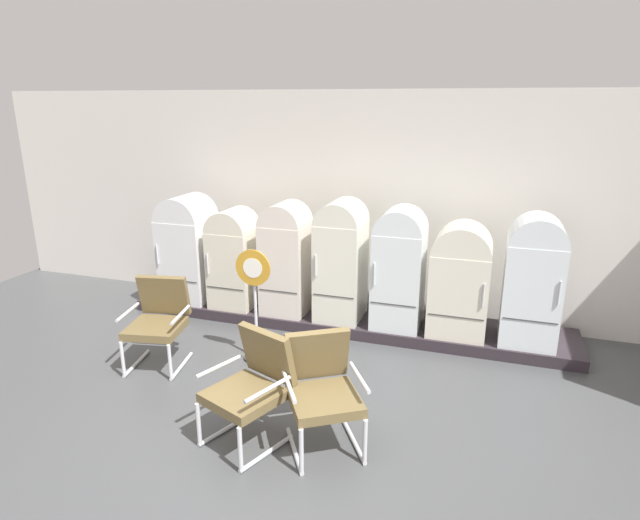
{
  "coord_description": "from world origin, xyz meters",
  "views": [
    {
      "loc": [
        1.81,
        -3.47,
        2.97
      ],
      "look_at": [
        -0.25,
        2.75,
        0.98
      ],
      "focal_mm": 29.71,
      "sensor_mm": 36.0,
      "label": 1
    }
  ],
  "objects_px": {
    "refrigerator_6": "(533,277)",
    "armchair_left": "(158,318)",
    "refrigerator_4": "(399,264)",
    "armchair_right": "(322,385)",
    "armchair_center": "(252,382)",
    "refrigerator_1": "(234,255)",
    "refrigerator_0": "(188,245)",
    "sign_stand": "(255,310)",
    "refrigerator_3": "(341,256)",
    "refrigerator_2": "(286,255)",
    "refrigerator_5": "(460,277)"
  },
  "relations": [
    {
      "from": "armchair_center",
      "to": "refrigerator_5",
      "type": "bearing_deg",
      "value": 58.7
    },
    {
      "from": "refrigerator_0",
      "to": "refrigerator_3",
      "type": "relative_size",
      "value": 0.96
    },
    {
      "from": "refrigerator_4",
      "to": "refrigerator_5",
      "type": "xyz_separation_m",
      "value": [
        0.76,
        0.01,
        -0.09
      ]
    },
    {
      "from": "refrigerator_3",
      "to": "refrigerator_2",
      "type": "bearing_deg",
      "value": -176.87
    },
    {
      "from": "refrigerator_6",
      "to": "armchair_right",
      "type": "height_order",
      "value": "refrigerator_6"
    },
    {
      "from": "refrigerator_3",
      "to": "refrigerator_6",
      "type": "height_order",
      "value": "refrigerator_3"
    },
    {
      "from": "refrigerator_4",
      "to": "sign_stand",
      "type": "distance_m",
      "value": 1.91
    },
    {
      "from": "refrigerator_0",
      "to": "sign_stand",
      "type": "distance_m",
      "value": 2.05
    },
    {
      "from": "refrigerator_6",
      "to": "sign_stand",
      "type": "relative_size",
      "value": 1.15
    },
    {
      "from": "armchair_left",
      "to": "refrigerator_2",
      "type": "bearing_deg",
      "value": 59.46
    },
    {
      "from": "refrigerator_1",
      "to": "armchair_center",
      "type": "relative_size",
      "value": 1.37
    },
    {
      "from": "refrigerator_6",
      "to": "armchair_left",
      "type": "bearing_deg",
      "value": -158.41
    },
    {
      "from": "refrigerator_4",
      "to": "armchair_left",
      "type": "bearing_deg",
      "value": -146.96
    },
    {
      "from": "refrigerator_6",
      "to": "sign_stand",
      "type": "xyz_separation_m",
      "value": [
        -3.04,
        -1.18,
        -0.34
      ]
    },
    {
      "from": "refrigerator_1",
      "to": "armchair_center",
      "type": "distance_m",
      "value": 3.0
    },
    {
      "from": "refrigerator_4",
      "to": "armchair_right",
      "type": "xyz_separation_m",
      "value": [
        -0.23,
        -2.45,
        -0.41
      ]
    },
    {
      "from": "refrigerator_2",
      "to": "refrigerator_6",
      "type": "relative_size",
      "value": 0.98
    },
    {
      "from": "sign_stand",
      "to": "refrigerator_0",
      "type": "bearing_deg",
      "value": 143.07
    },
    {
      "from": "refrigerator_0",
      "to": "armchair_left",
      "type": "xyz_separation_m",
      "value": [
        0.59,
        -1.64,
        -0.39
      ]
    },
    {
      "from": "refrigerator_5",
      "to": "armchair_center",
      "type": "height_order",
      "value": "refrigerator_5"
    },
    {
      "from": "refrigerator_6",
      "to": "sign_stand",
      "type": "distance_m",
      "value": 3.28
    },
    {
      "from": "armchair_left",
      "to": "armchair_right",
      "type": "relative_size",
      "value": 1.0
    },
    {
      "from": "refrigerator_0",
      "to": "refrigerator_2",
      "type": "bearing_deg",
      "value": -1.59
    },
    {
      "from": "refrigerator_2",
      "to": "armchair_right",
      "type": "distance_m",
      "value": 2.8
    },
    {
      "from": "refrigerator_1",
      "to": "sign_stand",
      "type": "distance_m",
      "value": 1.48
    },
    {
      "from": "refrigerator_5",
      "to": "sign_stand",
      "type": "distance_m",
      "value": 2.53
    },
    {
      "from": "refrigerator_5",
      "to": "refrigerator_4",
      "type": "bearing_deg",
      "value": -179.24
    },
    {
      "from": "refrigerator_6",
      "to": "sign_stand",
      "type": "bearing_deg",
      "value": -158.69
    },
    {
      "from": "refrigerator_2",
      "to": "armchair_center",
      "type": "height_order",
      "value": "refrigerator_2"
    },
    {
      "from": "sign_stand",
      "to": "armchair_center",
      "type": "bearing_deg",
      "value": -66.11
    },
    {
      "from": "refrigerator_6",
      "to": "armchair_center",
      "type": "height_order",
      "value": "refrigerator_6"
    },
    {
      "from": "refrigerator_1",
      "to": "refrigerator_2",
      "type": "distance_m",
      "value": 0.79
    },
    {
      "from": "refrigerator_2",
      "to": "armchair_right",
      "type": "height_order",
      "value": "refrigerator_2"
    },
    {
      "from": "armchair_center",
      "to": "sign_stand",
      "type": "relative_size",
      "value": 0.75
    },
    {
      "from": "refrigerator_1",
      "to": "armchair_right",
      "type": "height_order",
      "value": "refrigerator_1"
    },
    {
      "from": "refrigerator_4",
      "to": "armchair_left",
      "type": "height_order",
      "value": "refrigerator_4"
    },
    {
      "from": "refrigerator_3",
      "to": "refrigerator_4",
      "type": "relative_size",
      "value": 1.03
    },
    {
      "from": "armchair_center",
      "to": "refrigerator_6",
      "type": "bearing_deg",
      "value": 47.08
    },
    {
      "from": "refrigerator_6",
      "to": "armchair_left",
      "type": "distance_m",
      "value": 4.39
    },
    {
      "from": "refrigerator_4",
      "to": "refrigerator_5",
      "type": "height_order",
      "value": "refrigerator_4"
    },
    {
      "from": "armchair_center",
      "to": "sign_stand",
      "type": "bearing_deg",
      "value": 113.89
    },
    {
      "from": "refrigerator_6",
      "to": "refrigerator_3",
      "type": "bearing_deg",
      "value": 179.24
    },
    {
      "from": "refrigerator_6",
      "to": "refrigerator_0",
      "type": "bearing_deg",
      "value": 179.6
    },
    {
      "from": "refrigerator_0",
      "to": "refrigerator_1",
      "type": "relative_size",
      "value": 1.1
    },
    {
      "from": "refrigerator_1",
      "to": "refrigerator_3",
      "type": "bearing_deg",
      "value": 1.45
    },
    {
      "from": "armchair_left",
      "to": "armchair_center",
      "type": "relative_size",
      "value": 1.0
    },
    {
      "from": "refrigerator_0",
      "to": "refrigerator_4",
      "type": "height_order",
      "value": "refrigerator_4"
    },
    {
      "from": "refrigerator_2",
      "to": "sign_stand",
      "type": "distance_m",
      "value": 1.22
    },
    {
      "from": "refrigerator_0",
      "to": "refrigerator_1",
      "type": "bearing_deg",
      "value": -3.04
    },
    {
      "from": "refrigerator_2",
      "to": "refrigerator_4",
      "type": "relative_size",
      "value": 0.98
    }
  ]
}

